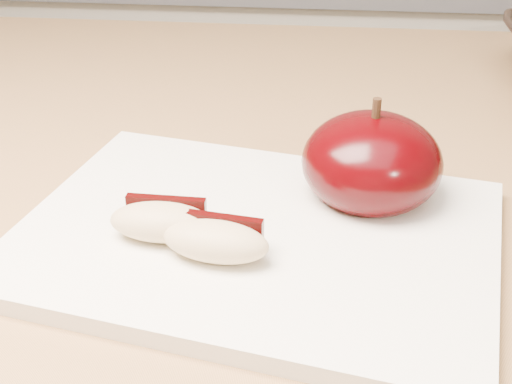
# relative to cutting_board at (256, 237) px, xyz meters

# --- Properties ---
(back_cabinet) EXTENTS (2.40, 0.62, 0.94)m
(back_cabinet) POSITION_rel_cutting_board_xyz_m (-0.04, 0.83, -0.43)
(back_cabinet) COLOR silver
(back_cabinet) RESTS_ON ground
(cutting_board) EXTENTS (0.31, 0.25, 0.01)m
(cutting_board) POSITION_rel_cutting_board_xyz_m (0.00, 0.00, 0.00)
(cutting_board) COLOR white
(cutting_board) RESTS_ON island_counter
(apple_half) EXTENTS (0.11, 0.11, 0.07)m
(apple_half) POSITION_rel_cutting_board_xyz_m (0.07, 0.05, 0.03)
(apple_half) COLOR black
(apple_half) RESTS_ON cutting_board
(apple_wedge_a) EXTENTS (0.06, 0.03, 0.02)m
(apple_wedge_a) POSITION_rel_cutting_board_xyz_m (-0.05, -0.01, 0.02)
(apple_wedge_a) COLOR tan
(apple_wedge_a) RESTS_ON cutting_board
(apple_wedge_b) EXTENTS (0.06, 0.04, 0.02)m
(apple_wedge_b) POSITION_rel_cutting_board_xyz_m (-0.02, -0.03, 0.02)
(apple_wedge_b) COLOR tan
(apple_wedge_b) RESTS_ON cutting_board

